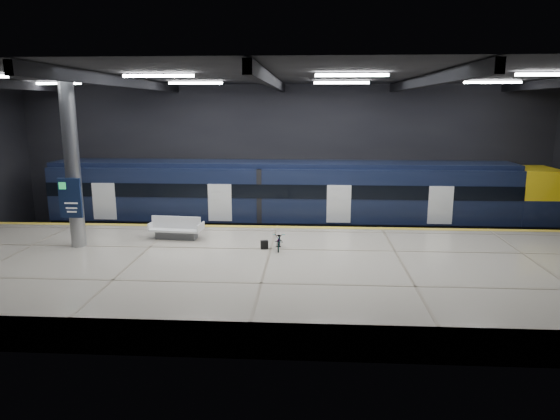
{
  "coord_description": "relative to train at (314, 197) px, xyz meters",
  "views": [
    {
      "loc": [
        1.55,
        -20.47,
        6.82
      ],
      "look_at": [
        0.23,
        1.5,
        2.2
      ],
      "focal_mm": 32.0,
      "sensor_mm": 36.0,
      "label": 1
    }
  ],
  "objects": [
    {
      "name": "room_shell",
      "position": [
        -1.82,
        -5.49,
        3.66
      ],
      "size": [
        30.1,
        16.1,
        8.05
      ],
      "color": "black",
      "rests_on": "ground"
    },
    {
      "name": "info_column",
      "position": [
        -9.82,
        -6.52,
        2.4
      ],
      "size": [
        0.9,
        0.78,
        6.9
      ],
      "color": "#9EA0A5",
      "rests_on": "platform"
    },
    {
      "name": "ground",
      "position": [
        -1.82,
        -5.5,
        -2.06
      ],
      "size": [
        30.0,
        30.0,
        0.0
      ],
      "primitive_type": "plane",
      "color": "black",
      "rests_on": "ground"
    },
    {
      "name": "pannier_bag",
      "position": [
        -2.07,
        -6.5,
        -0.78
      ],
      "size": [
        0.33,
        0.24,
        0.35
      ],
      "primitive_type": "cube",
      "rotation": [
        0.0,
        0.0,
        0.22
      ],
      "color": "black",
      "rests_on": "platform"
    },
    {
      "name": "train",
      "position": [
        0.0,
        0.0,
        0.0
      ],
      "size": [
        29.4,
        2.84,
        3.79
      ],
      "color": "black",
      "rests_on": "ground"
    },
    {
      "name": "platform",
      "position": [
        -1.82,
        -8.0,
        -1.51
      ],
      "size": [
        30.0,
        11.0,
        1.1
      ],
      "primitive_type": "cube",
      "color": "beige",
      "rests_on": "ground"
    },
    {
      "name": "bench",
      "position": [
        -6.06,
        -5.13,
        -0.61
      ],
      "size": [
        2.35,
        1.15,
        1.0
      ],
      "rotation": [
        0.0,
        0.0,
        -0.09
      ],
      "color": "#595B60",
      "rests_on": "platform"
    },
    {
      "name": "bicycle",
      "position": [
        -1.47,
        -6.5,
        -0.6
      ],
      "size": [
        0.51,
        1.39,
        0.73
      ],
      "primitive_type": "imported",
      "rotation": [
        0.0,
        0.0,
        0.02
      ],
      "color": "#99999E",
      "rests_on": "platform"
    },
    {
      "name": "safety_strip",
      "position": [
        -1.82,
        -2.75,
        -0.95
      ],
      "size": [
        30.0,
        0.4,
        0.01
      ],
      "primitive_type": "cube",
      "color": "yellow",
      "rests_on": "platform"
    },
    {
      "name": "rails",
      "position": [
        -1.82,
        0.0,
        -1.98
      ],
      "size": [
        30.0,
        1.52,
        0.16
      ],
      "color": "gray",
      "rests_on": "ground"
    }
  ]
}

